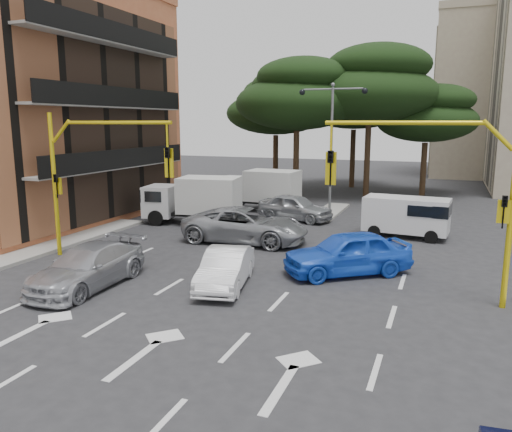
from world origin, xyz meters
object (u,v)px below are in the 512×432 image
Objects in this scene: signal_mast_left at (88,166)px; van_white at (406,217)px; box_truck_b at (259,190)px; signal_mast_right at (449,180)px; street_lamp_center at (332,125)px; car_blue_compact at (347,253)px; car_silver_cross_b at (295,207)px; car_silver_cross_a at (246,225)px; box_truck_a at (193,200)px; car_white_hatch at (225,268)px; car_silver_wagon at (88,267)px.

signal_mast_left reaches higher than van_white.
box_truck_b reaches higher than van_white.
street_lamp_center is at bearing 115.91° from signal_mast_right.
car_blue_compact is at bearing 9.44° from signal_mast_left.
car_silver_cross_a is at bearing -172.97° from car_silver_cross_b.
signal_mast_left is 8.42m from box_truck_a.
van_white is at bearing -62.12° from car_silver_cross_a.
car_white_hatch is at bearing -160.96° from box_truck_b.
car_silver_cross_a is 1.46× the size of van_white.
car_silver_cross_b is (5.44, 11.01, -3.13)m from signal_mast_left.
car_silver_wagon is 1.22× the size of van_white.
box_truck_a is (-1.77, 10.98, 0.60)m from car_silver_wagon.
car_blue_compact is 1.08× the size of car_silver_cross_b.
signal_mast_right is 1.22× the size of car_silver_wagon.
box_truck_a is at bearing 163.10° from box_truck_b.
signal_mast_right is 15.65m from street_lamp_center.
box_truck_a reaches higher than car_silver_cross_b.
signal_mast_left is 0.77× the size of street_lamp_center.
box_truck_a reaches higher than car_white_hatch.
car_blue_compact is (-3.35, 1.71, -3.07)m from signal_mast_right.
van_white reaches higher than car_white_hatch.
signal_mast_right is 1.26× the size of car_blue_compact.
box_truck_a is at bearing 148.76° from signal_mast_right.
van_white is 0.75× the size of box_truck_a.
street_lamp_center is at bearing -13.75° from car_silver_cross_a.
street_lamp_center is at bearing 159.49° from car_blue_compact.
car_silver_cross_a is 6.03m from car_silver_cross_b.
car_blue_compact is 6.38m from car_silver_cross_a.
car_silver_cross_a is 1.33× the size of car_silver_cross_b.
box_truck_a is at bearing 133.89° from car_silver_cross_b.
car_silver_cross_b is at bearing 83.48° from car_white_hatch.
box_truck_b is (1.90, 5.35, -0.01)m from box_truck_a.
street_lamp_center is (6.80, 14.01, 1.54)m from signal_mast_left.
signal_mast_right is 15.65m from box_truck_a.
signal_mast_left reaches higher than car_silver_cross_b.
signal_mast_right is 12.23m from car_silver_wagon.
signal_mast_left reaches higher than box_truck_a.
car_silver_cross_b is (0.64, 6.00, -0.07)m from car_silver_cross_a.
car_silver_cross_a is 5.35m from box_truck_a.
signal_mast_right is at bearing 16.77° from van_white.
car_silver_cross_b is 5.89m from box_truck_a.
car_white_hatch is 0.81× the size of car_silver_wagon.
car_white_hatch is at bearing -169.91° from signal_mast_right.
van_white is at bearing -45.78° from street_lamp_center.
car_silver_wagon is at bearing -105.25° from street_lamp_center.
car_white_hatch is 15.24m from box_truck_b.
signal_mast_left is at bearing 166.80° from car_silver_cross_b.
car_blue_compact is 14.12m from box_truck_b.
street_lamp_center is 6.14m from box_truck_b.
car_silver_wagon is 0.83× the size of car_silver_cross_a.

